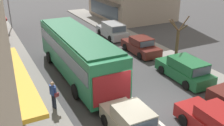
{
  "coord_description": "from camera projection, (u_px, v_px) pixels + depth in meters",
  "views": [
    {
      "loc": [
        -7.53,
        -10.91,
        8.27
      ],
      "look_at": [
        0.18,
        4.0,
        1.2
      ],
      "focal_mm": 42.0,
      "sensor_mm": 36.0,
      "label": 1
    }
  ],
  "objects": [
    {
      "name": "street_tree_right",
      "position": [
        177.0,
        43.0,
        20.31
      ],
      "size": [
        1.95,
        1.8,
        3.86
      ],
      "color": "brown",
      "rests_on": "ground"
    },
    {
      "name": "ground_plane",
      "position": [
        141.0,
        106.0,
        15.33
      ],
      "size": [
        140.0,
        140.0,
        0.0
      ],
      "primitive_type": "plane",
      "color": "#3F3F42"
    },
    {
      "name": "sedan_adjacent_lane_lead",
      "position": [
        216.0,
        123.0,
        12.66
      ],
      "size": [
        1.94,
        4.22,
        1.47
      ],
      "color": "maroon",
      "rests_on": "ground"
    },
    {
      "name": "hatchback_behind_bus_mid",
      "position": [
        131.0,
        122.0,
        12.68
      ],
      "size": [
        1.85,
        3.72,
        1.54
      ],
      "color": "#B7B29E",
      "rests_on": "ground"
    },
    {
      "name": "parked_sedan_kerb_third",
      "position": [
        141.0,
        46.0,
        23.15
      ],
      "size": [
        1.95,
        4.23,
        1.47
      ],
      "color": "#561E19",
      "rests_on": "ground"
    },
    {
      "name": "pedestrian_with_handbag_near",
      "position": [
        53.0,
        93.0,
        14.54
      ],
      "size": [
        0.41,
        0.65,
        1.63
      ],
      "color": "#232838",
      "rests_on": "sidewalk_left"
    },
    {
      "name": "lane_centre_line",
      "position": [
        110.0,
        79.0,
        18.6
      ],
      "size": [
        0.2,
        28.0,
        0.01
      ],
      "primitive_type": "cube",
      "color": "silver",
      "rests_on": "ground"
    },
    {
      "name": "traffic_light_downstreet",
      "position": [
        8.0,
        4.0,
        29.91
      ],
      "size": [
        0.33,
        0.24,
        4.2
      ],
      "color": "gray",
      "rests_on": "ground"
    },
    {
      "name": "sidewalk_left",
      "position": [
        5.0,
        87.0,
        17.33
      ],
      "size": [
        5.2,
        44.0,
        0.14
      ],
      "primitive_type": "cube",
      "color": "gray",
      "rests_on": "ground"
    },
    {
      "name": "kerb_right",
      "position": [
        163.0,
        55.0,
        22.84
      ],
      "size": [
        2.8,
        44.0,
        0.12
      ],
      "primitive_type": "cube",
      "color": "gray",
      "rests_on": "ground"
    },
    {
      "name": "parked_wagon_kerb_rear",
      "position": [
        112.0,
        30.0,
        27.51
      ],
      "size": [
        2.04,
        4.55,
        1.58
      ],
      "color": "#9EA3A8",
      "rests_on": "ground"
    },
    {
      "name": "city_bus",
      "position": [
        77.0,
        52.0,
        18.34
      ],
      "size": [
        2.82,
        10.88,
        3.23
      ],
      "color": "#237A4C",
      "rests_on": "ground"
    },
    {
      "name": "parked_wagon_kerb_second",
      "position": [
        185.0,
        70.0,
        18.28
      ],
      "size": [
        2.04,
        4.55,
        1.58
      ],
      "color": "#1E6638",
      "rests_on": "ground"
    }
  ]
}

